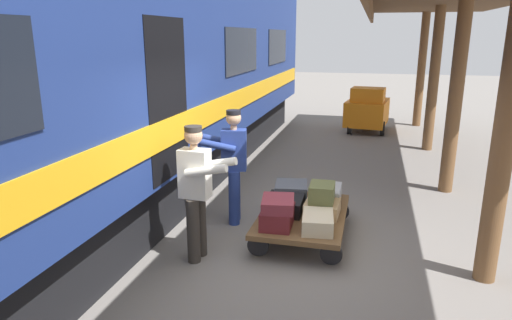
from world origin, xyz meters
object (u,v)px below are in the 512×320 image
(suitcase_black_hardshell, at_px, (285,204))
(suitcase_tan_vintage, at_px, (322,208))
(suitcase_gray_aluminum, at_px, (326,195))
(suitcase_burgundy_valise, at_px, (278,204))
(suitcase_maroon_trunk, at_px, (278,217))
(baggage_tug, at_px, (367,110))
(luggage_cart, at_px, (303,216))
(suitcase_cream_canvas, at_px, (318,222))
(porter_in_overalls, at_px, (233,163))
(train_car, at_px, (64,88))
(suitcase_olive_duffel, at_px, (322,193))
(suitcase_slate_roller, at_px, (291,191))
(porter_by_door, at_px, (197,189))

(suitcase_black_hardshell, xyz_separation_m, suitcase_tan_vintage, (-0.52, 0.00, -0.01))
(suitcase_gray_aluminum, bearing_deg, suitcase_burgundy_valise, 63.92)
(suitcase_maroon_trunk, distance_m, suitcase_burgundy_valise, 0.20)
(suitcase_black_hardshell, height_order, baggage_tug, baggage_tug)
(luggage_cart, height_order, suitcase_cream_canvas, suitcase_cream_canvas)
(baggage_tug, bearing_deg, porter_in_overalls, 76.39)
(luggage_cart, height_order, suitcase_gray_aluminum, suitcase_gray_aluminum)
(train_car, xyz_separation_m, suitcase_black_hardshell, (-2.88, -0.64, -1.61))
(suitcase_black_hardshell, bearing_deg, train_car, 12.55)
(suitcase_gray_aluminum, bearing_deg, train_car, 18.58)
(suitcase_gray_aluminum, relative_size, suitcase_burgundy_valise, 1.17)
(suitcase_maroon_trunk, bearing_deg, suitcase_burgundy_valise, 105.83)
(luggage_cart, xyz_separation_m, baggage_tug, (-0.71, -7.72, 0.33))
(suitcase_olive_duffel, height_order, baggage_tug, baggage_tug)
(suitcase_maroon_trunk, distance_m, porter_in_overalls, 1.22)
(porter_in_overalls, bearing_deg, suitcase_gray_aluminum, -170.05)
(suitcase_cream_canvas, distance_m, suitcase_gray_aluminum, 1.00)
(suitcase_burgundy_valise, bearing_deg, suitcase_maroon_trunk, -74.17)
(suitcase_cream_canvas, xyz_separation_m, suitcase_gray_aluminum, (0.00, -1.00, 0.02))
(suitcase_slate_roller, distance_m, porter_in_overalls, 0.98)
(suitcase_black_hardshell, relative_size, baggage_tug, 0.32)
(suitcase_gray_aluminum, bearing_deg, suitcase_slate_roller, 0.00)
(suitcase_tan_vintage, relative_size, baggage_tug, 0.27)
(suitcase_olive_duffel, height_order, porter_by_door, porter_by_door)
(train_car, bearing_deg, suitcase_black_hardshell, -167.45)
(suitcase_olive_duffel, xyz_separation_m, baggage_tug, (-0.46, -7.70, -0.03))
(train_car, relative_size, suitcase_slate_roller, 35.76)
(suitcase_black_hardshell, xyz_separation_m, porter_in_overalls, (0.84, -0.26, 0.47))
(train_car, relative_size, suitcase_burgundy_valise, 37.86)
(suitcase_gray_aluminum, distance_m, suitcase_burgundy_valise, 1.18)
(baggage_tug, bearing_deg, suitcase_maroon_trunk, 83.28)
(luggage_cart, xyz_separation_m, suitcase_gray_aluminum, (-0.26, -0.50, 0.17))
(suitcase_tan_vintage, distance_m, suitcase_maroon_trunk, 0.72)
(suitcase_gray_aluminum, relative_size, suitcase_maroon_trunk, 1.01)
(suitcase_maroon_trunk, height_order, porter_by_door, porter_by_door)
(luggage_cart, bearing_deg, porter_by_door, 39.82)
(porter_by_door, bearing_deg, luggage_cart, -140.18)
(suitcase_black_hardshell, relative_size, suitcase_slate_roller, 1.10)
(suitcase_tan_vintage, bearing_deg, suitcase_gray_aluminum, -90.00)
(suitcase_black_hardshell, distance_m, suitcase_gray_aluminum, 0.72)
(luggage_cart, xyz_separation_m, suitcase_maroon_trunk, (0.26, 0.50, 0.17))
(suitcase_maroon_trunk, bearing_deg, baggage_tug, -96.72)
(suitcase_cream_canvas, distance_m, suitcase_maroon_trunk, 0.52)
(suitcase_black_hardshell, distance_m, suitcase_tan_vintage, 0.52)
(suitcase_cream_canvas, height_order, porter_by_door, porter_by_door)
(suitcase_cream_canvas, distance_m, suitcase_olive_duffel, 0.56)
(train_car, bearing_deg, porter_by_door, 170.32)
(suitcase_slate_roller, height_order, porter_in_overalls, porter_in_overalls)
(luggage_cart, bearing_deg, suitcase_gray_aluminum, -117.39)
(suitcase_burgundy_valise, bearing_deg, porter_by_door, 25.38)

